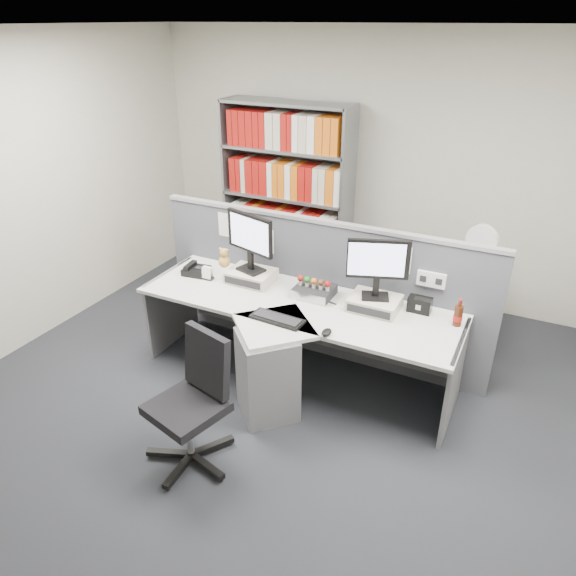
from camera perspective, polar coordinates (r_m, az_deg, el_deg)
The scene contains 21 objects.
ground at distance 4.08m, azimuth -4.19°, elevation -15.42°, with size 5.50×5.50×0.00m, color #2A2C32.
room_shell at distance 3.16m, azimuth -5.29°, elevation 9.30°, with size 5.04×5.54×2.72m.
partition at distance 4.63m, azimuth 3.34°, elevation 0.02°, with size 3.00×0.08×1.27m.
desk at distance 4.21m, azimuth -0.33°, elevation -5.94°, with size 2.60×1.20×0.72m.
monitor_riser_left at distance 4.57m, azimuth -3.98°, elevation 1.29°, with size 0.38×0.31×0.10m.
monitor_riser_right at distance 4.18m, azimuth 9.23°, elevation -1.62°, with size 0.38×0.31×0.10m.
monitor_left at distance 4.43m, azimuth -4.10°, elevation 5.39°, with size 0.48×0.21×0.50m.
monitor_right at distance 4.03m, azimuth 9.58°, elevation 2.57°, with size 0.45×0.21×0.48m.
desktop_pc at distance 4.33m, azimuth 2.84°, elevation -0.35°, with size 0.30×0.27×0.08m.
figurines at distance 4.27m, azimuth 2.78°, elevation 0.65°, with size 0.29×0.05×0.09m.
keyboard at distance 3.99m, azimuth -1.16°, elevation -3.32°, with size 0.42×0.18×0.03m.
mouse at distance 3.82m, azimuth 4.16°, elevation -4.75°, with size 0.07×0.11×0.04m, color black.
desk_phone at distance 4.77m, azimuth -9.84°, elevation 1.89°, with size 0.23×0.21×0.09m.
desk_calendar at distance 4.65m, azimuth -8.60°, elevation 1.50°, with size 0.10×0.07×0.12m.
plush_toy at distance 4.60m, azimuth -6.84°, elevation 3.08°, with size 0.10×0.10×0.18m.
speaker at distance 4.21m, azimuth 13.92°, elevation -1.74°, with size 0.18×0.10×0.12m, color black.
cola_bottle at distance 4.09m, azimuth 17.74°, elevation -2.84°, with size 0.07×0.07×0.21m.
shelving_unit at distance 5.86m, azimuth -0.13°, elevation 9.44°, with size 1.41×0.40×2.00m.
filing_cabinet at distance 5.17m, azimuth 18.89°, elevation -2.23°, with size 0.45×0.61×0.70m.
desk_fan at distance 4.90m, azimuth 20.02°, elevation 4.46°, with size 0.28×0.17×0.48m.
office_chair at distance 3.66m, azimuth -9.96°, elevation -11.46°, with size 0.62×0.61×0.93m.
Camera 1 is at (1.59, -2.56, 2.75)m, focal length 33.22 mm.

